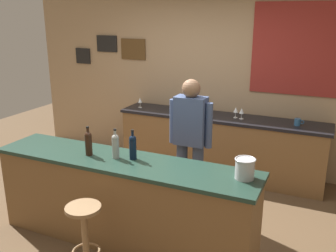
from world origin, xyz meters
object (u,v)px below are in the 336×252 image
(ice_bucket, at_px, (245,168))
(wine_glass_d, at_px, (236,110))
(wine_glass_c, at_px, (211,106))
(wine_glass_a, at_px, (140,101))
(wine_bottle_a, at_px, (88,142))
(bartender, at_px, (190,138))
(wine_glass_e, at_px, (242,111))
(coffee_mug, at_px, (298,122))
(bar_stool, at_px, (85,228))
(wine_glass_b, at_px, (178,104))
(wine_bottle_c, at_px, (133,146))
(wine_bottle_b, at_px, (116,145))

(ice_bucket, bearing_deg, wine_glass_d, 106.80)
(wine_glass_c, bearing_deg, wine_glass_a, -175.18)
(wine_bottle_a, bearing_deg, bartender, 49.71)
(wine_glass_e, height_order, coffee_mug, wine_glass_e)
(bar_stool, relative_size, ice_bucket, 3.62)
(wine_glass_b, distance_m, wine_glass_d, 0.90)
(bar_stool, xyz_separation_m, wine_glass_b, (-0.23, 2.67, 0.55))
(wine_glass_a, bearing_deg, wine_glass_b, 5.53)
(wine_glass_c, bearing_deg, wine_bottle_a, -105.56)
(wine_glass_b, bearing_deg, bartender, -60.92)
(wine_bottle_c, height_order, wine_glass_b, wine_bottle_c)
(wine_glass_b, distance_m, wine_glass_c, 0.51)
(bartender, height_order, coffee_mug, bartender)
(wine_bottle_c, bearing_deg, wine_glass_a, 116.79)
(ice_bucket, relative_size, coffee_mug, 1.50)
(bartender, relative_size, ice_bucket, 8.61)
(ice_bucket, distance_m, wine_glass_c, 2.27)
(bar_stool, xyz_separation_m, ice_bucket, (1.27, 0.66, 0.56))
(wine_glass_b, height_order, wine_glass_c, same)
(wine_bottle_b, distance_m, wine_glass_a, 2.17)
(bartender, xyz_separation_m, wine_glass_a, (-1.29, 1.15, 0.07))
(wine_bottle_c, xyz_separation_m, ice_bucket, (1.12, 0.01, -0.04))
(wine_glass_c, height_order, coffee_mug, wine_glass_c)
(bartender, relative_size, wine_bottle_c, 5.29)
(bartender, bearing_deg, wine_glass_b, 119.08)
(bartender, distance_m, ice_bucket, 1.15)
(bartender, distance_m, wine_bottle_a, 1.19)
(bartender, height_order, wine_bottle_c, bartender)
(bar_stool, distance_m, wine_glass_e, 2.78)
(ice_bucket, bearing_deg, wine_glass_e, 104.59)
(bartender, xyz_separation_m, wine_glass_b, (-0.68, 1.21, 0.07))
(bar_stool, bearing_deg, wine_glass_a, 107.89)
(wine_bottle_b, relative_size, wine_glass_b, 1.97)
(wine_bottle_a, bearing_deg, ice_bucket, 3.62)
(wine_glass_d, xyz_separation_m, coffee_mug, (0.84, -0.03, -0.06))
(bar_stool, relative_size, wine_glass_a, 4.39)
(coffee_mug, bearing_deg, wine_bottle_b, -127.25)
(bar_stool, height_order, wine_bottle_c, wine_bottle_c)
(bartender, distance_m, wine_glass_e, 1.20)
(wine_bottle_a, height_order, wine_bottle_b, same)
(wine_glass_d, relative_size, wine_glass_e, 1.00)
(bar_stool, xyz_separation_m, wine_bottle_a, (-0.32, 0.55, 0.60))
(wine_bottle_a, height_order, wine_glass_c, wine_bottle_a)
(bar_stool, height_order, wine_bottle_a, wine_bottle_a)
(bar_stool, relative_size, wine_glass_b, 4.39)
(bartender, relative_size, wine_glass_b, 10.45)
(wine_glass_d, bearing_deg, bar_stool, -104.20)
(wine_bottle_a, xyz_separation_m, wine_bottle_b, (0.29, 0.04, 0.00))
(wine_glass_e, relative_size, coffee_mug, 1.24)
(wine_bottle_a, distance_m, wine_bottle_c, 0.48)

